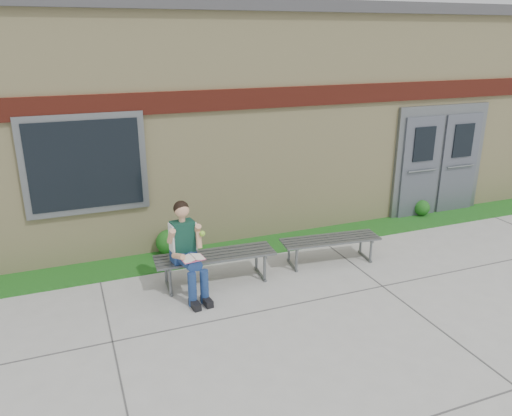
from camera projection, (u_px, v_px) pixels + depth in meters
name	position (u px, v px, depth m)	size (l,w,h in m)	color
ground	(342.00, 315.00, 6.82)	(80.00, 80.00, 0.00)	#9E9E99
grass_strip	(269.00, 244.00, 9.10)	(16.00, 0.80, 0.02)	#194F15
school_building	(212.00, 106.00, 11.40)	(16.20, 6.22, 4.20)	beige
bench_left	(215.00, 261.00, 7.62)	(1.85, 0.60, 0.47)	slate
bench_right	(330.00, 244.00, 8.32)	(1.69, 0.63, 0.43)	slate
girl	(187.00, 248.00, 7.15)	(0.53, 0.86, 1.41)	navy
shrub_mid	(168.00, 242.00, 8.63)	(0.43, 0.43, 0.43)	#194F15
shrub_east	(422.00, 208.00, 10.51)	(0.33, 0.33, 0.33)	#194F15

